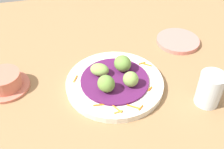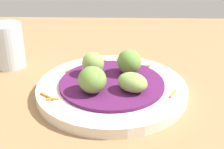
% 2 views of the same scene
% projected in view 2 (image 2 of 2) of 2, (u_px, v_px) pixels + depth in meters
% --- Properties ---
extents(table_surface, '(1.10, 1.10, 0.02)m').
position_uv_depth(table_surface, '(80.00, 115.00, 0.55)').
color(table_surface, '#936D47').
rests_on(table_surface, ground).
extents(main_plate, '(0.28, 0.28, 0.02)m').
position_uv_depth(main_plate, '(112.00, 89.00, 0.59)').
color(main_plate, silver).
rests_on(main_plate, table_surface).
extents(cabbage_bed, '(0.19, 0.19, 0.01)m').
position_uv_depth(cabbage_bed, '(112.00, 83.00, 0.59)').
color(cabbage_bed, '#51194C').
rests_on(cabbage_bed, main_plate).
extents(carrot_garnish, '(0.24, 0.18, 0.00)m').
position_uv_depth(carrot_garnish, '(106.00, 72.00, 0.63)').
color(carrot_garnish, orange).
rests_on(carrot_garnish, main_plate).
extents(guac_scoop_left, '(0.07, 0.06, 0.03)m').
position_uv_depth(guac_scoop_left, '(132.00, 82.00, 0.55)').
color(guac_scoop_left, '#84A851').
rests_on(guac_scoop_left, cabbage_bed).
extents(guac_scoop_center, '(0.06, 0.07, 0.05)m').
position_uv_depth(guac_scoop_center, '(129.00, 62.00, 0.61)').
color(guac_scoop_center, olive).
rests_on(guac_scoop_center, cabbage_bed).
extents(guac_scoop_right, '(0.06, 0.05, 0.04)m').
position_uv_depth(guac_scoop_right, '(93.00, 64.00, 0.61)').
color(guac_scoop_right, '#84A851').
rests_on(guac_scoop_right, cabbage_bed).
extents(guac_scoop_back, '(0.06, 0.06, 0.05)m').
position_uv_depth(guac_scoop_back, '(92.00, 80.00, 0.55)').
color(guac_scoop_back, olive).
rests_on(guac_scoop_back, cabbage_bed).
extents(water_glass, '(0.07, 0.07, 0.10)m').
position_uv_depth(water_glass, '(8.00, 46.00, 0.69)').
color(water_glass, silver).
rests_on(water_glass, table_surface).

